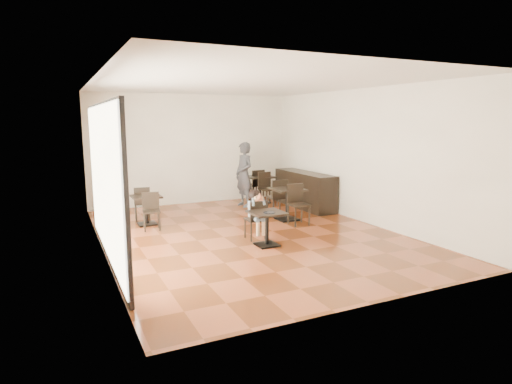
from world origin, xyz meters
TOP-DOWN VIEW (x-y plane):
  - floor at (0.00, 0.00)m, footprint 6.00×8.00m
  - ceiling at (0.00, 0.00)m, footprint 6.00×8.00m
  - wall_back at (0.00, 4.00)m, footprint 6.00×0.01m
  - wall_front at (0.00, -4.00)m, footprint 6.00×0.01m
  - wall_left at (-3.00, 0.00)m, footprint 0.01×8.00m
  - wall_right at (3.00, 0.00)m, footprint 0.01×8.00m
  - storefront_window at (-2.97, -0.50)m, footprint 0.04×4.50m
  - child_table at (-0.04, -0.95)m, footprint 0.65×0.65m
  - child_chair at (-0.04, -0.40)m, footprint 0.37×0.37m
  - child at (-0.04, -0.40)m, footprint 0.37×0.52m
  - plate at (-0.04, -1.05)m, footprint 0.23×0.23m
  - pizza_slice at (-0.04, -0.59)m, footprint 0.24×0.18m
  - adult_patron at (1.15, 2.85)m, footprint 0.54×0.73m
  - cafe_table_mid at (1.42, 0.82)m, footprint 0.78×0.78m
  - cafe_table_left at (-1.83, 1.82)m, footprint 0.75×0.75m
  - cafe_table_back at (1.80, 3.15)m, footprint 0.87×0.87m
  - chair_mid_a at (1.42, 1.37)m, footprint 0.45×0.45m
  - chair_mid_b at (1.42, 0.27)m, footprint 0.45×0.45m
  - chair_left_a at (-1.83, 2.37)m, footprint 0.43×0.43m
  - chair_left_b at (-1.83, 1.27)m, footprint 0.43×0.43m
  - chair_back_a at (1.80, 3.50)m, footprint 0.50×0.50m
  - chair_back_b at (1.80, 2.60)m, footprint 0.50×0.50m
  - service_counter at (2.65, 2.00)m, footprint 0.60×2.40m

SIDE VIEW (x-z plane):
  - floor at x=0.00m, z-range -0.01..0.01m
  - child_table at x=-0.04m, z-range 0.00..0.68m
  - cafe_table_left at x=-1.83m, z-range 0.00..0.70m
  - cafe_table_mid at x=1.42m, z-range 0.00..0.80m
  - cafe_table_back at x=1.80m, z-range 0.00..0.80m
  - child_chair at x=-0.04m, z-range 0.00..0.82m
  - chair_left_a at x=-1.83m, z-range 0.00..0.84m
  - chair_left_b at x=-1.83m, z-range 0.00..0.84m
  - chair_mid_a at x=1.42m, z-range 0.00..0.96m
  - chair_mid_b at x=1.42m, z-range 0.00..0.96m
  - chair_back_a at x=1.80m, z-range 0.00..0.97m
  - chair_back_b at x=1.80m, z-range 0.00..0.97m
  - service_counter at x=2.65m, z-range 0.00..1.00m
  - child at x=-0.04m, z-range 0.00..1.03m
  - plate at x=-0.04m, z-range 0.68..0.70m
  - pizza_slice at x=-0.04m, z-range 0.87..0.92m
  - adult_patron at x=1.15m, z-range 0.00..1.84m
  - storefront_window at x=-2.97m, z-range 0.10..2.70m
  - wall_back at x=0.00m, z-range 0.00..3.20m
  - wall_front at x=0.00m, z-range 0.00..3.20m
  - wall_left at x=-3.00m, z-range 0.00..3.20m
  - wall_right at x=3.00m, z-range 0.00..3.20m
  - ceiling at x=0.00m, z-range 3.20..3.21m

